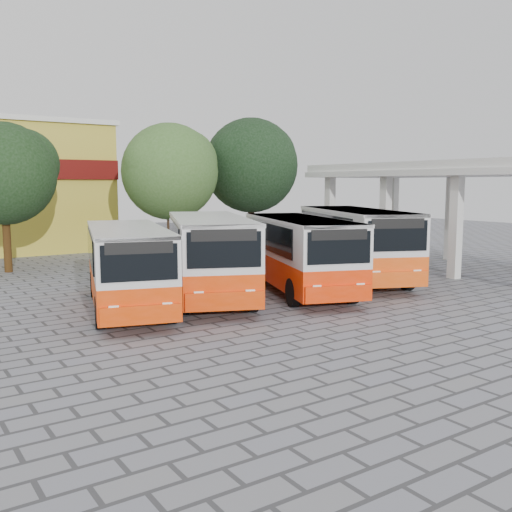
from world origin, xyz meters
TOP-DOWN VIEW (x-y plane):
  - ground at (0.00, 0.00)m, footprint 90.00×90.00m
  - terminal_shelter at (10.50, 4.00)m, footprint 6.80×15.80m
  - bus_far_left at (-7.02, 3.97)m, footprint 4.53×8.41m
  - bus_centre_left at (-3.68, 4.20)m, footprint 5.73×9.18m
  - bus_centre_right at (-0.13, 3.18)m, footprint 5.15×8.81m
  - bus_far_right at (3.76, 4.08)m, footprint 5.91×9.47m
  - tree_left at (-8.76, 15.31)m, footprint 5.22×4.97m
  - tree_middle at (-0.41, 14.32)m, footprint 5.56×5.30m
  - tree_right at (5.51, 15.18)m, footprint 6.10×5.81m

SIDE VIEW (x-z plane):
  - ground at x=0.00m, z-range 0.00..0.00m
  - bus_far_left at x=-7.02m, z-range 0.23..3.08m
  - bus_centre_right at x=-0.13m, z-range 0.23..3.21m
  - bus_centre_left at x=-3.68m, z-range 0.24..3.33m
  - bus_far_right at x=3.76m, z-range 0.25..3.43m
  - terminal_shelter at x=10.50m, z-range 2.21..7.61m
  - tree_left at x=-8.76m, z-range 1.33..8.63m
  - tree_middle at x=-0.41m, z-range 1.34..8.98m
  - tree_right at x=5.51m, z-range 1.46..9.82m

